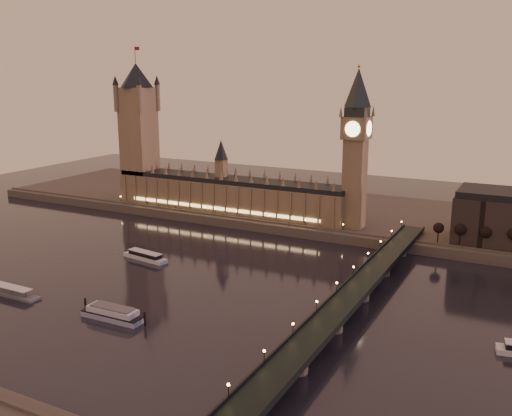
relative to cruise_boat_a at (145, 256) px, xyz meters
The scene contains 12 objects.
ground 41.25m from the cruise_boat_a, 27.41° to the right, with size 700.00×700.00×0.00m, color black.
far_embankment 160.49m from the cruise_boat_a, 65.49° to the left, with size 560.00×130.00×6.00m, color #423D35.
palace_of_westminster 103.95m from the cruise_boat_a, 91.99° to the left, with size 180.00×26.62×52.00m.
victoria_tower 146.37m from the cruise_boat_a, 129.27° to the left, with size 31.68×31.68×118.00m.
big_ben 149.78m from the cruise_boat_a, 48.41° to the left, with size 17.68×17.68×104.00m.
westminster_bridge 129.62m from the cruise_boat_a, ahead, with size 13.20×260.00×15.30m.
bare_tree_0 172.59m from the cruise_boat_a, 31.55° to the left, with size 6.35×6.35×12.92m.
bare_tree_1 184.80m from the cruise_boat_a, 29.24° to the left, with size 6.35×6.35×12.92m.
bare_tree_2 197.27m from the cruise_boat_a, 27.22° to the left, with size 6.35×6.35×12.92m.
cruise_boat_a is the anchor object (origin of this frame).
moored_barge 81.42m from the cruise_boat_a, 61.62° to the right, with size 34.10×8.81×6.25m.
pontoon_pier 78.03m from the cruise_boat_a, 110.27° to the right, with size 39.91×6.65×10.64m.
Camera 1 is at (164.63, -228.94, 105.35)m, focal length 40.00 mm.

